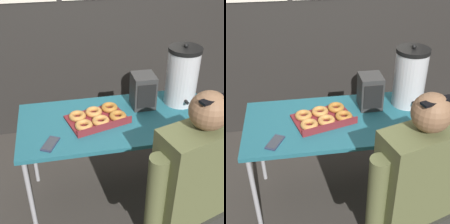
# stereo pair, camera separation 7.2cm
# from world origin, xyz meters

# --- Properties ---
(ground_plane) EXTENTS (12.00, 12.00, 0.00)m
(ground_plane) POSITION_xyz_m (0.00, 0.00, 0.00)
(ground_plane) COLOR #3D3833
(back_wall) EXTENTS (6.00, 0.11, 2.57)m
(back_wall) POSITION_xyz_m (0.00, 1.07, 1.29)
(back_wall) COLOR #282623
(back_wall) RESTS_ON ground
(folding_table) EXTENTS (1.36, 0.65, 0.74)m
(folding_table) POSITION_xyz_m (0.00, 0.00, 0.68)
(folding_table) COLOR #236675
(folding_table) RESTS_ON ground
(donut_box) EXTENTS (0.45, 0.37, 0.05)m
(donut_box) POSITION_xyz_m (-0.14, 0.01, 0.76)
(donut_box) COLOR maroon
(donut_box) RESTS_ON folding_table
(coffee_urn) EXTENTS (0.23, 0.26, 0.46)m
(coffee_urn) POSITION_xyz_m (0.50, 0.14, 0.95)
(coffee_urn) COLOR silver
(coffee_urn) RESTS_ON folding_table
(cell_phone) EXTENTS (0.13, 0.16, 0.01)m
(cell_phone) POSITION_xyz_m (-0.47, -0.20, 0.74)
(cell_phone) COLOR #2D334C
(cell_phone) RESTS_ON folding_table
(space_heater) EXTENTS (0.16, 0.18, 0.25)m
(space_heater) POSITION_xyz_m (0.21, 0.14, 0.86)
(space_heater) COLOR #333333
(space_heater) RESTS_ON folding_table
(person_seated) EXTENTS (0.61, 0.35, 1.24)m
(person_seated) POSITION_xyz_m (0.31, -0.61, 0.58)
(person_seated) COLOR #33332D
(person_seated) RESTS_ON ground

